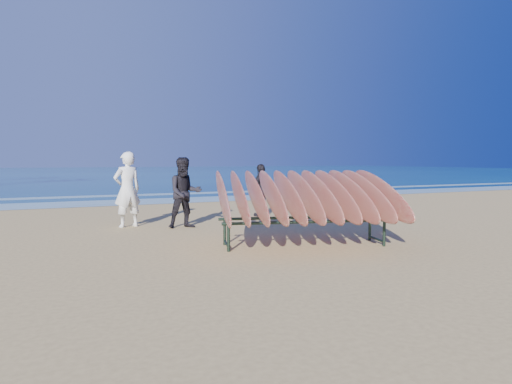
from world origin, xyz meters
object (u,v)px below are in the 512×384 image
at_px(person_dark_a, 185,193).
at_px(person_dark_b, 262,190).
at_px(person_white, 127,189).
at_px(surfboard_rack, 304,196).

xyz_separation_m(person_dark_a, person_dark_b, (2.67, 1.31, -0.09)).
bearing_deg(person_white, surfboard_rack, 110.63).
distance_m(person_dark_a, person_dark_b, 2.97).
distance_m(surfboard_rack, person_dark_b, 4.65).
bearing_deg(person_dark_b, surfboard_rack, 47.18).
bearing_deg(person_dark_a, person_white, 150.90).
xyz_separation_m(person_white, person_dark_a, (1.22, -0.75, -0.07)).
height_order(surfboard_rack, person_dark_a, person_dark_a).
xyz_separation_m(person_white, person_dark_b, (3.89, 0.56, -0.16)).
height_order(surfboard_rack, person_white, person_white).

